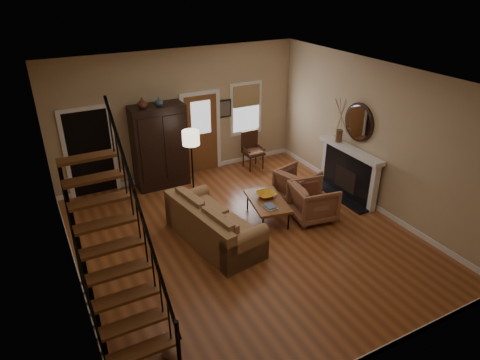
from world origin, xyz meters
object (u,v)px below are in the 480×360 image
coffee_table (267,210)px  side_chair (253,151)px  armoire (160,146)px  armchair_left (313,201)px  floor_lamp (192,166)px  armchair_right (297,185)px  sofa (214,223)px

coffee_table → side_chair: bearing=67.3°
armoire → armchair_left: size_ratio=2.30×
armchair_left → floor_lamp: floor_lamp is taller
coffee_table → floor_lamp: (-1.08, 1.64, 0.63)m
coffee_table → floor_lamp: bearing=123.3°
armoire → floor_lamp: 1.16m
armchair_right → side_chair: side_chair is taller
armchair_right → side_chair: bearing=-13.8°
armchair_right → floor_lamp: floor_lamp is taller
coffee_table → armchair_right: (1.08, 0.43, 0.16)m
sofa → armchair_left: bearing=-14.3°
sofa → side_chair: bearing=38.6°
armoire → armchair_left: 4.00m
armoire → coffee_table: size_ratio=1.71×
armchair_left → armchair_right: bearing=-2.2°
sofa → armchair_left: sofa is taller
sofa → floor_lamp: 1.96m
armchair_right → side_chair: 2.08m
sofa → side_chair: size_ratio=2.21×
armoire → side_chair: bearing=-4.5°
armoire → armchair_right: armoire is taller
armchair_right → armoire: bearing=33.9°
armchair_left → armoire: bearing=46.8°
sofa → side_chair: 3.67m
sofa → coffee_table: (1.39, 0.24, -0.18)m
coffee_table → armchair_right: size_ratio=1.42×
armoire → sofa: bearing=-87.8°
armchair_left → coffee_table: bearing=74.2°
side_chair → floor_lamp: bearing=-157.9°
sofa → coffee_table: bearing=0.0°
floor_lamp → armchair_left: bearing=-46.1°
floor_lamp → armoire: bearing=112.0°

